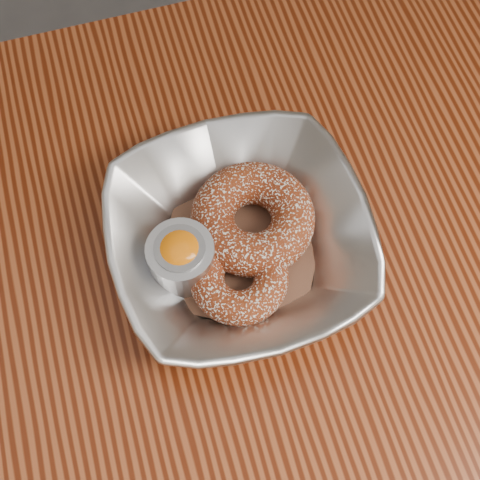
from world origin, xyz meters
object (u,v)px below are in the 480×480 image
object	(u,v)px
serving_bowl	(240,240)
ramekin	(181,257)
donut_front	(239,278)
table	(186,376)
donut_back	(253,218)

from	to	relation	value
serving_bowl	ramekin	distance (m)	0.06
donut_front	ramekin	xyz separation A→B (m)	(-0.05, 0.03, 0.01)
donut_front	ramekin	distance (m)	0.06
table	serving_bowl	size ratio (longest dim) A/B	5.03
table	serving_bowl	world-z (taller)	serving_bowl
table	ramekin	size ratio (longest dim) A/B	19.59
table	ramekin	xyz separation A→B (m)	(0.02, 0.07, 0.13)
ramekin	table	bearing A→B (deg)	-108.43
table	serving_bowl	bearing A→B (deg)	43.42
donut_front	ramekin	bearing A→B (deg)	145.80
ramekin	donut_back	bearing A→B (deg)	15.69
donut_front	serving_bowl	bearing A→B (deg)	72.19
serving_bowl	donut_front	bearing A→B (deg)	-107.81
serving_bowl	donut_back	bearing A→B (deg)	45.18
donut_front	donut_back	bearing A→B (deg)	61.09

